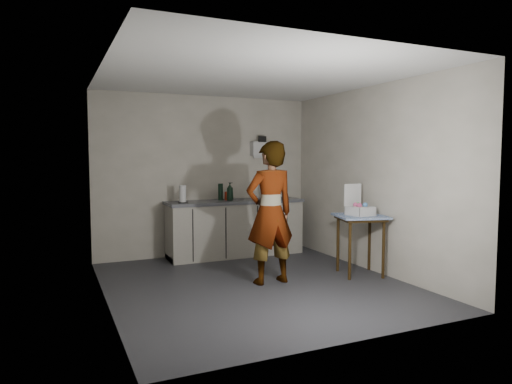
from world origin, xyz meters
name	(u,v)px	position (x,y,z in m)	size (l,w,h in m)	color
ground	(255,284)	(0.00, 0.00, 0.00)	(4.00, 4.00, 0.00)	#2D2D33
wall_back	(206,176)	(0.00, 1.99, 1.30)	(3.60, 0.02, 2.60)	#B2AD9B
wall_right	(372,179)	(1.79, 0.00, 1.30)	(0.02, 4.00, 2.60)	#B2AD9B
wall_left	(105,186)	(-1.79, 0.00, 1.30)	(0.02, 4.00, 2.60)	#B2AD9B
ceiling	(255,76)	(0.00, 0.00, 2.60)	(3.60, 4.00, 0.01)	white
kitchen_counter	(235,229)	(0.40, 1.70, 0.43)	(2.24, 0.62, 0.91)	black
wall_shelf	(263,149)	(1.00, 1.92, 1.75)	(0.42, 0.18, 0.37)	silver
side_table	(360,223)	(1.50, -0.15, 0.72)	(0.78, 0.78, 0.82)	#37230C
standing_man	(270,213)	(0.20, -0.01, 0.90)	(0.66, 0.43, 1.81)	#B2A593
soap_bottle	(230,191)	(0.29, 1.65, 1.06)	(0.11, 0.11, 0.29)	black
soda_can	(227,196)	(0.28, 1.77, 0.98)	(0.07, 0.07, 0.13)	red
dark_bottle	(221,192)	(0.18, 1.77, 1.05)	(0.08, 0.08, 0.27)	black
paper_towel	(183,195)	(-0.50, 1.60, 1.04)	(0.15, 0.15, 0.27)	black
dish_rack	(268,195)	(0.99, 1.71, 0.97)	(0.35, 0.26, 0.24)	silver
bakery_box	(359,208)	(1.48, -0.14, 0.91)	(0.33, 0.34, 0.42)	silver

